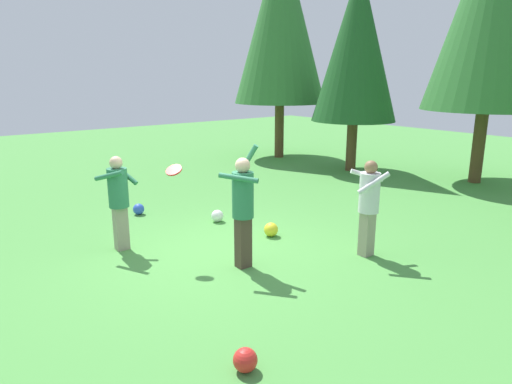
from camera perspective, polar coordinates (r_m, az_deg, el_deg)
ground_plane at (r=7.93m, az=-4.63°, el=-7.87°), size 40.00×40.00×0.00m
person_thrower at (r=7.12m, az=-1.64°, el=-1.35°), size 0.69×0.68×1.97m
person_catcher at (r=8.22m, az=-16.78°, el=-0.39°), size 0.72×0.69×1.67m
person_bystander at (r=7.84m, az=13.91°, el=-1.01°), size 0.71×0.72×1.65m
frisbee at (r=7.45m, az=-10.21°, el=2.72°), size 0.35×0.34×0.16m
ball_blue at (r=10.43m, az=-14.44°, el=-2.09°), size 0.25×0.25×0.25m
ball_white at (r=9.64m, az=-4.84°, el=-2.99°), size 0.26×0.26×0.26m
ball_red at (r=5.05m, az=-1.35°, el=-20.21°), size 0.26×0.26×0.26m
ball_yellow at (r=8.76m, az=1.89°, el=-4.71°), size 0.27×0.27×0.27m
tree_far_left at (r=17.16m, az=3.09°, el=20.74°), size 3.28×3.28×7.85m
tree_left at (r=14.90m, az=12.45°, el=17.50°), size 2.61×2.61×6.24m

